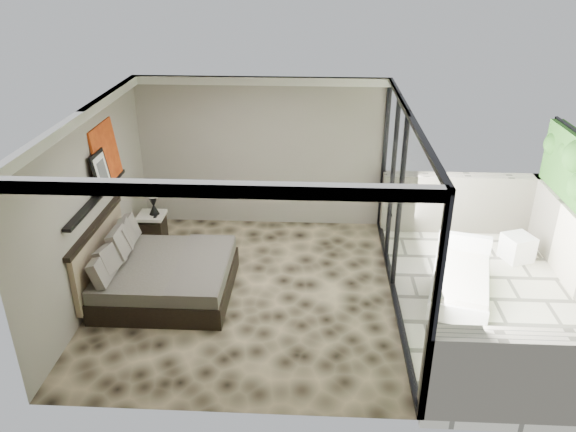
{
  "coord_description": "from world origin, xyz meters",
  "views": [
    {
      "loc": [
        1.02,
        -7.27,
        4.76
      ],
      "look_at": [
        0.61,
        0.4,
        1.12
      ],
      "focal_mm": 35.0,
      "sensor_mm": 36.0,
      "label": 1
    }
  ],
  "objects_px": {
    "table_lamp": "(152,195)",
    "lounger": "(460,281)",
    "ottoman": "(517,248)",
    "nightstand": "(153,228)",
    "bed": "(160,274)"
  },
  "relations": [
    {
      "from": "table_lamp",
      "to": "lounger",
      "type": "relative_size",
      "value": 0.32
    },
    {
      "from": "table_lamp",
      "to": "lounger",
      "type": "height_order",
      "value": "table_lamp"
    },
    {
      "from": "nightstand",
      "to": "ottoman",
      "type": "distance_m",
      "value": 6.36
    },
    {
      "from": "nightstand",
      "to": "lounger",
      "type": "distance_m",
      "value": 5.36
    },
    {
      "from": "table_lamp",
      "to": "lounger",
      "type": "distance_m",
      "value": 5.35
    },
    {
      "from": "ottoman",
      "to": "lounger",
      "type": "relative_size",
      "value": 0.24
    },
    {
      "from": "table_lamp",
      "to": "ottoman",
      "type": "relative_size",
      "value": 1.33
    },
    {
      "from": "table_lamp",
      "to": "lounger",
      "type": "bearing_deg",
      "value": -16.12
    },
    {
      "from": "table_lamp",
      "to": "ottoman",
      "type": "bearing_deg",
      "value": -3.33
    },
    {
      "from": "bed",
      "to": "ottoman",
      "type": "relative_size",
      "value": 4.53
    },
    {
      "from": "bed",
      "to": "table_lamp",
      "type": "bearing_deg",
      "value": 107.0
    },
    {
      "from": "bed",
      "to": "nightstand",
      "type": "xyz_separation_m",
      "value": [
        -0.58,
        1.71,
        -0.1
      ]
    },
    {
      "from": "table_lamp",
      "to": "ottoman",
      "type": "xyz_separation_m",
      "value": [
        6.29,
        -0.37,
        -0.67
      ]
    },
    {
      "from": "table_lamp",
      "to": "lounger",
      "type": "xyz_separation_m",
      "value": [
        5.1,
        -1.47,
        -0.69
      ]
    },
    {
      "from": "table_lamp",
      "to": "bed",
      "type": "bearing_deg",
      "value": -73.0
    }
  ]
}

